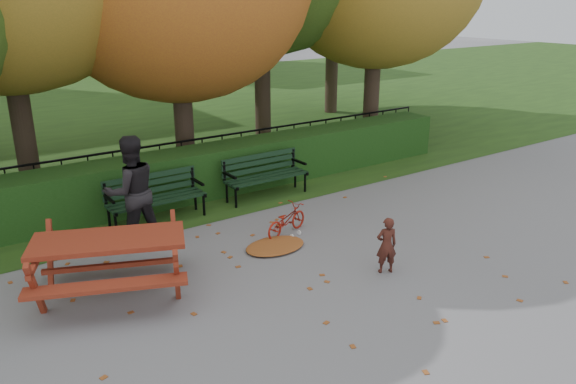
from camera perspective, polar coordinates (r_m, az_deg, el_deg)
ground at (r=8.46m, az=4.98°, el=-8.73°), size 90.00×90.00×0.00m
grass_strip at (r=20.66m, az=-20.84°, el=6.94°), size 90.00×90.00×0.00m
hedge at (r=11.81m, az=-9.04°, el=1.94°), size 13.00×0.90×1.00m
iron_fence at (r=12.49m, az=-10.68°, el=2.99°), size 14.00×0.04×1.02m
bench_left at (r=10.61m, az=-13.41°, el=-0.22°), size 1.80×0.57×0.88m
bench_right at (r=11.64m, az=-2.43°, el=2.02°), size 1.80×0.57×0.88m
picnic_table at (r=8.08m, az=-17.69°, el=-5.74°), size 2.50×2.29×0.99m
leaf_pile at (r=9.38m, az=-1.32°, el=-5.49°), size 1.25×1.08×0.07m
leaf_scatter at (r=8.67m, az=3.70°, el=-7.95°), size 9.00×5.70×0.01m
child at (r=8.56m, az=9.98°, el=-5.34°), size 0.38×0.32×0.89m
adult at (r=9.54m, az=-15.61°, el=0.05°), size 0.91×0.71×1.88m
bicycle at (r=9.83m, az=-0.17°, el=-2.86°), size 1.05×0.62×0.52m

